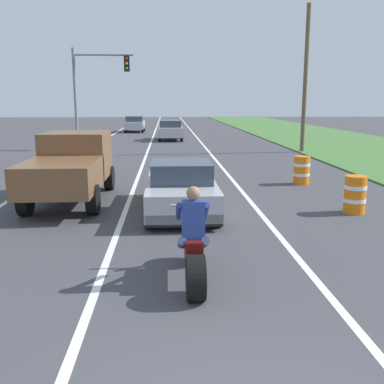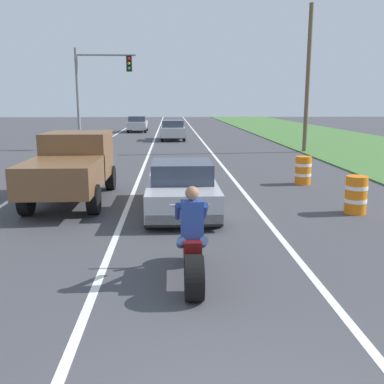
# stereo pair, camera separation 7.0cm
# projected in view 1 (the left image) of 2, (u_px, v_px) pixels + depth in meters

# --- Properties ---
(lane_stripe_left_solid) EXTENTS (0.14, 120.00, 0.01)m
(lane_stripe_left_solid) POSITION_uv_depth(u_px,v_px,m) (75.00, 159.00, 22.74)
(lane_stripe_left_solid) COLOR white
(lane_stripe_left_solid) RESTS_ON ground
(lane_stripe_right_solid) EXTENTS (0.14, 120.00, 0.01)m
(lane_stripe_right_solid) POSITION_uv_depth(u_px,v_px,m) (214.00, 158.00, 23.14)
(lane_stripe_right_solid) COLOR white
(lane_stripe_right_solid) RESTS_ON ground
(lane_stripe_centre_dashed) EXTENTS (0.14, 120.00, 0.01)m
(lane_stripe_centre_dashed) POSITION_uv_depth(u_px,v_px,m) (145.00, 158.00, 22.94)
(lane_stripe_centre_dashed) COLOR white
(lane_stripe_centre_dashed) RESTS_ON ground
(motorcycle_with_rider) EXTENTS (0.70, 2.21, 1.62)m
(motorcycle_with_rider) POSITION_uv_depth(u_px,v_px,m) (193.00, 249.00, 7.10)
(motorcycle_with_rider) COLOR black
(motorcycle_with_rider) RESTS_ON ground
(sports_car_silver) EXTENTS (1.84, 4.30, 1.37)m
(sports_car_silver) POSITION_uv_depth(u_px,v_px,m) (181.00, 188.00, 11.83)
(sports_car_silver) COLOR #B7B7BC
(sports_car_silver) RESTS_ON ground
(pickup_truck_left_lane_brown) EXTENTS (2.02, 4.80, 1.98)m
(pickup_truck_left_lane_brown) POSITION_uv_depth(u_px,v_px,m) (71.00, 164.00, 12.90)
(pickup_truck_left_lane_brown) COLOR brown
(pickup_truck_left_lane_brown) RESTS_ON ground
(traffic_light_mast_near) EXTENTS (3.62, 0.34, 6.00)m
(traffic_light_mast_near) POSITION_uv_depth(u_px,v_px,m) (93.00, 84.00, 26.42)
(traffic_light_mast_near) COLOR gray
(traffic_light_mast_near) RESTS_ON ground
(utility_pole_roadside) EXTENTS (0.24, 0.24, 8.18)m
(utility_pole_roadside) POSITION_uv_depth(u_px,v_px,m) (305.00, 80.00, 24.95)
(utility_pole_roadside) COLOR brown
(utility_pole_roadside) RESTS_ON ground
(construction_barrel_nearest) EXTENTS (0.58, 0.58, 1.00)m
(construction_barrel_nearest) POSITION_uv_depth(u_px,v_px,m) (355.00, 194.00, 11.66)
(construction_barrel_nearest) COLOR orange
(construction_barrel_nearest) RESTS_ON ground
(construction_barrel_mid) EXTENTS (0.58, 0.58, 1.00)m
(construction_barrel_mid) POSITION_uv_depth(u_px,v_px,m) (302.00, 170.00, 15.75)
(construction_barrel_mid) COLOR orange
(construction_barrel_mid) RESTS_ON ground
(distant_car_far_ahead) EXTENTS (1.80, 4.00, 1.50)m
(distant_car_far_ahead) POSITION_uv_depth(u_px,v_px,m) (170.00, 130.00, 33.44)
(distant_car_far_ahead) COLOR #B2B2B7
(distant_car_far_ahead) RESTS_ON ground
(distant_car_further_ahead) EXTENTS (1.80, 4.00, 1.50)m
(distant_car_further_ahead) POSITION_uv_depth(u_px,v_px,m) (135.00, 124.00, 42.32)
(distant_car_further_ahead) COLOR #B2B2B7
(distant_car_further_ahead) RESTS_ON ground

